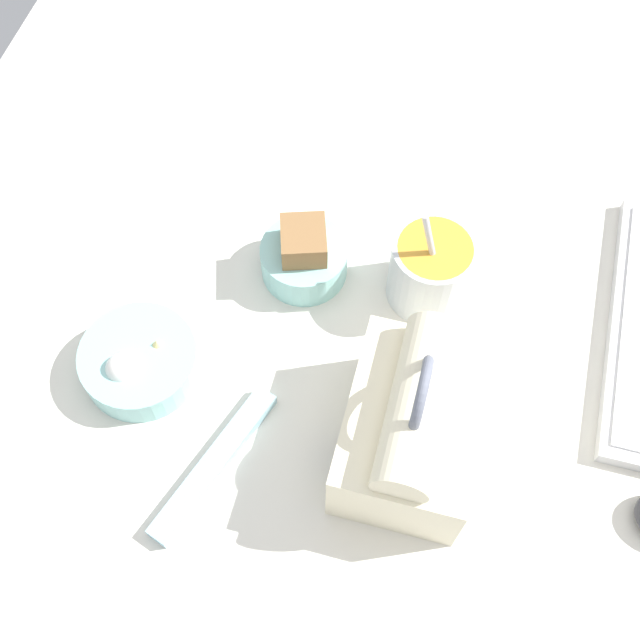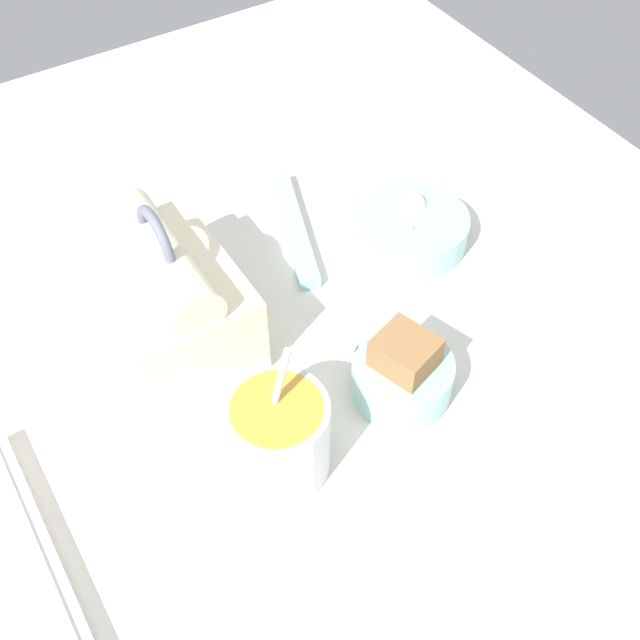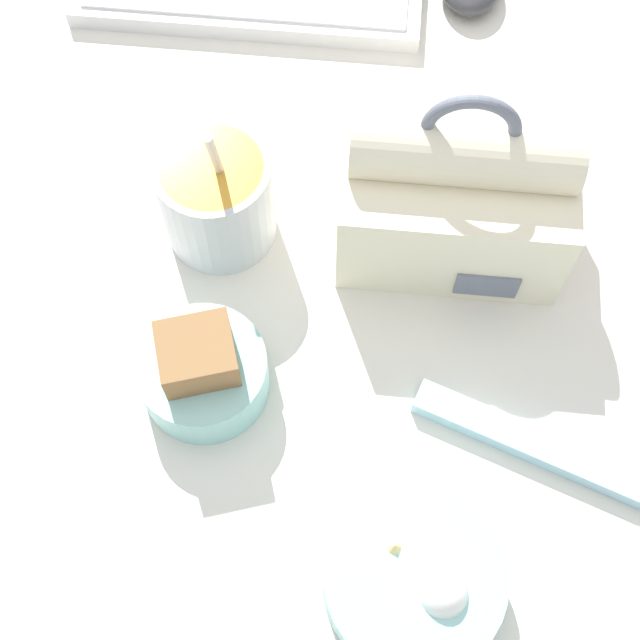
{
  "view_description": "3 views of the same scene",
  "coord_description": "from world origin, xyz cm",
  "px_view_note": "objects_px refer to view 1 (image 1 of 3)",
  "views": [
    {
      "loc": [
        42.89,
        9.33,
        82.33
      ],
      "look_at": [
        3.45,
        -1.03,
        7.0
      ],
      "focal_mm": 45.0,
      "sensor_mm": 36.0,
      "label": 1
    },
    {
      "loc": [
        -40.87,
        26.58,
        67.84
      ],
      "look_at": [
        3.45,
        -1.03,
        7.0
      ],
      "focal_mm": 45.0,
      "sensor_mm": 36.0,
      "label": 2
    },
    {
      "loc": [
        6.22,
        -29.58,
        68.01
      ],
      "look_at": [
        3.45,
        -1.03,
        7.0
      ],
      "focal_mm": 50.0,
      "sensor_mm": 36.0,
      "label": 3
    }
  ],
  "objects_px": {
    "lunch_bag": "(412,425)",
    "chopstick_case": "(214,464)",
    "bento_bowl_sandwich": "(304,257)",
    "bento_bowl_snacks": "(140,361)",
    "soup_cup": "(431,269)"
  },
  "relations": [
    {
      "from": "soup_cup",
      "to": "chopstick_case",
      "type": "bearing_deg",
      "value": -33.03
    },
    {
      "from": "soup_cup",
      "to": "bento_bowl_sandwich",
      "type": "relative_size",
      "value": 1.52
    },
    {
      "from": "bento_bowl_sandwich",
      "to": "chopstick_case",
      "type": "relative_size",
      "value": 0.54
    },
    {
      "from": "bento_bowl_snacks",
      "to": "bento_bowl_sandwich",
      "type": "bearing_deg",
      "value": 140.79
    },
    {
      "from": "bento_bowl_snacks",
      "to": "chopstick_case",
      "type": "relative_size",
      "value": 0.68
    },
    {
      "from": "bento_bowl_sandwich",
      "to": "lunch_bag",
      "type": "bearing_deg",
      "value": 41.2
    },
    {
      "from": "lunch_bag",
      "to": "chopstick_case",
      "type": "height_order",
      "value": "lunch_bag"
    },
    {
      "from": "lunch_bag",
      "to": "bento_bowl_sandwich",
      "type": "height_order",
      "value": "lunch_bag"
    },
    {
      "from": "bento_bowl_sandwich",
      "to": "chopstick_case",
      "type": "distance_m",
      "value": 0.26
    },
    {
      "from": "lunch_bag",
      "to": "chopstick_case",
      "type": "distance_m",
      "value": 0.21
    },
    {
      "from": "bento_bowl_sandwich",
      "to": "chopstick_case",
      "type": "height_order",
      "value": "bento_bowl_sandwich"
    },
    {
      "from": "bento_bowl_snacks",
      "to": "soup_cup",
      "type": "bearing_deg",
      "value": 122.17
    },
    {
      "from": "soup_cup",
      "to": "bento_bowl_sandwich",
      "type": "bearing_deg",
      "value": -86.76
    },
    {
      "from": "chopstick_case",
      "to": "bento_bowl_sandwich",
      "type": "bearing_deg",
      "value": 173.97
    },
    {
      "from": "lunch_bag",
      "to": "soup_cup",
      "type": "distance_m",
      "value": 0.19
    }
  ]
}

